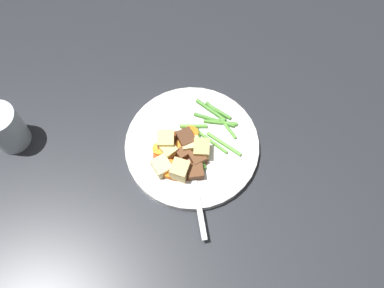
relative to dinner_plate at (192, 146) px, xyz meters
name	(u,v)px	position (x,y,z in m)	size (l,w,h in m)	color
ground_plane	(192,148)	(0.00, 0.00, -0.01)	(3.00, 3.00, 0.00)	#26282D
dinner_plate	(192,146)	(0.00, 0.00, 0.00)	(0.26, 0.26, 0.02)	white
stew_sauce	(181,155)	(0.03, -0.01, 0.01)	(0.11, 0.11, 0.00)	brown
carrot_slice_0	(170,169)	(0.07, -0.02, 0.01)	(0.04, 0.04, 0.01)	orange
carrot_slice_1	(159,149)	(0.03, -0.05, 0.01)	(0.02, 0.02, 0.01)	orange
carrot_slice_2	(182,146)	(0.01, -0.02, 0.01)	(0.03, 0.03, 0.01)	orange
carrot_slice_3	(191,134)	(-0.02, -0.01, 0.01)	(0.03, 0.03, 0.01)	orange
potato_chunk_0	(190,145)	(0.01, 0.00, 0.02)	(0.03, 0.02, 0.02)	#EAD68C
potato_chunk_1	(166,141)	(0.02, -0.05, 0.02)	(0.03, 0.03, 0.03)	#E5CC7A
potato_chunk_2	(180,170)	(0.06, 0.00, 0.03)	(0.03, 0.03, 0.03)	#E5CC7A
potato_chunk_3	(162,166)	(0.07, -0.04, 0.02)	(0.03, 0.03, 0.02)	#EAD68C
potato_chunk_4	(202,149)	(0.01, 0.02, 0.02)	(0.03, 0.03, 0.03)	#DBBC6B
potato_chunk_5	(169,150)	(0.03, -0.04, 0.02)	(0.03, 0.03, 0.02)	#E5CC7A
meat_chunk_0	(184,153)	(0.03, -0.01, 0.02)	(0.02, 0.02, 0.02)	brown
meat_chunk_1	(196,172)	(0.06, 0.03, 0.02)	(0.03, 0.03, 0.02)	brown
meat_chunk_2	(187,137)	(0.00, -0.01, 0.02)	(0.03, 0.03, 0.03)	#56331E
meat_chunk_3	(198,158)	(0.03, 0.02, 0.02)	(0.03, 0.03, 0.02)	brown
green_bean_0	(211,110)	(-0.08, 0.01, 0.01)	(0.01, 0.01, 0.07)	#4C8E33
green_bean_1	(193,126)	(-0.04, -0.01, 0.01)	(0.01, 0.01, 0.05)	#66AD42
green_bean_2	(228,128)	(-0.06, 0.05, 0.01)	(0.01, 0.01, 0.05)	#599E38
green_bean_3	(220,122)	(-0.06, 0.04, 0.01)	(0.01, 0.01, 0.07)	#599E38
green_bean_4	(217,114)	(-0.08, 0.02, 0.01)	(0.01, 0.01, 0.07)	#4C8E33
green_bean_5	(201,149)	(0.01, 0.02, 0.01)	(0.01, 0.01, 0.08)	#4C8E33
green_bean_6	(214,120)	(-0.06, 0.02, 0.01)	(0.01, 0.01, 0.08)	#4C8E33
green_bean_7	(224,144)	(-0.02, 0.06, 0.01)	(0.01, 0.01, 0.08)	#66AD42
green_bean_8	(212,142)	(-0.02, 0.04, 0.01)	(0.01, 0.01, 0.07)	#599E38
green_bean_9	(220,112)	(-0.08, 0.03, 0.01)	(0.01, 0.01, 0.05)	#4C8E33
fork	(196,190)	(0.09, 0.04, 0.01)	(0.16, 0.10, 0.00)	silver
water_glass	(5,128)	(0.10, -0.34, 0.04)	(0.07, 0.07, 0.09)	silver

